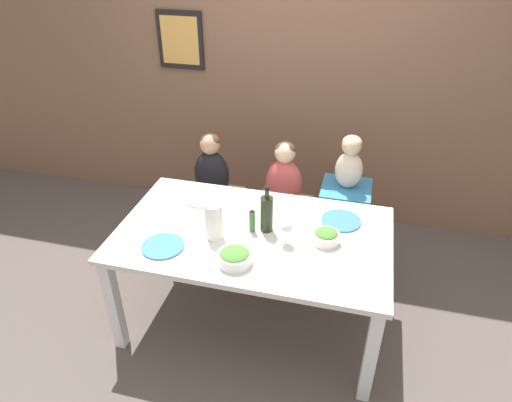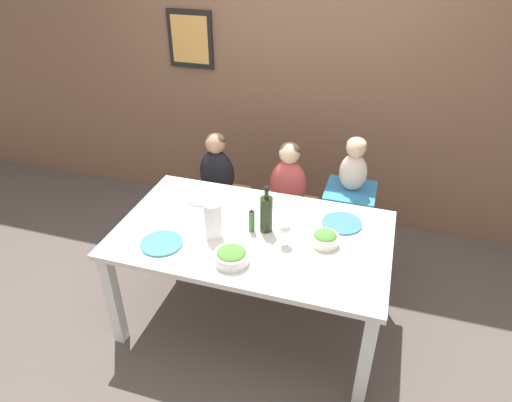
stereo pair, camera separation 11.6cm
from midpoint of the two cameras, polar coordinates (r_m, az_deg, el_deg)
name	(u,v)px [view 1 (the left image)]	position (r m, az deg, el deg)	size (l,w,h in m)	color
ground_plane	(253,317)	(3.27, -1.38, -14.34)	(14.00, 14.00, 0.00)	#564C47
wall_back	(298,65)	(3.82, 4.40, 16.55)	(10.00, 0.09, 2.70)	brown
dining_table	(253,244)	(2.84, -1.55, -5.37)	(1.66, 0.98, 0.73)	silver
chair_far_left	(214,204)	(3.69, -6.23, -0.37)	(0.42, 0.42, 0.47)	silver
chair_far_center	(283,214)	(3.56, 2.43, -1.60)	(0.42, 0.42, 0.47)	silver
chair_right_highchair	(344,204)	(3.42, 10.05, -0.41)	(0.36, 0.36, 0.71)	silver
person_child_left	(211,168)	(3.53, -6.53, 4.16)	(0.28, 0.18, 0.53)	black
person_child_center	(284,176)	(3.38, 2.56, 3.07)	(0.28, 0.18, 0.53)	#C64C4C
person_baby_right	(350,160)	(3.25, 10.65, 5.01)	(0.19, 0.14, 0.40)	beige
wine_bottle	(267,213)	(2.74, 0.12, -1.53)	(0.08, 0.08, 0.31)	#232D19
paper_towel_roll	(214,221)	(2.70, -6.52, -2.53)	(0.10, 0.10, 0.23)	white
wine_glass_near	(286,228)	(2.63, 2.51, -3.43)	(0.07, 0.07, 0.16)	white
salad_bowl_large	(235,257)	(2.54, -4.00, -6.99)	(0.19, 0.19, 0.09)	white
salad_bowl_small	(326,236)	(2.70, 7.55, -4.42)	(0.16, 0.16, 0.09)	white
dinner_plate_front_left	(163,246)	(2.73, -12.79, -5.55)	(0.25, 0.25, 0.01)	teal
dinner_plate_back_left	(201,198)	(3.13, -7.92, 0.38)	(0.25, 0.25, 0.01)	silver
dinner_plate_back_right	(341,221)	(2.92, 9.47, -2.45)	(0.25, 0.25, 0.01)	teal
condiment_bottle_hot_sauce	(252,221)	(2.76, -1.70, -2.48)	(0.04, 0.04, 0.16)	#336633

